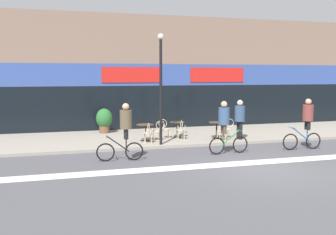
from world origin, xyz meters
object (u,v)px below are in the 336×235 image
Objects in this scene: bistro_table_2 at (217,127)px; cafe_chair_2_near at (222,129)px; cyclist_1 at (225,123)px; cafe_chair_0_near at (148,131)px; cafe_chair_1_near at (181,128)px; cafe_chair_1_side at (165,127)px; planter_pot at (104,120)px; lamp_post at (161,81)px; bistro_table_0 at (145,129)px; cyclist_2 at (124,127)px; cafe_chair_0_side at (158,129)px; cyclist_0 at (306,120)px; pedestrian_near_end at (240,116)px; cafe_chair_2_side at (229,127)px; bistro_table_1 at (177,126)px.

cafe_chair_2_near reaches higher than bistro_table_2.
cafe_chair_0_near is at bearing 130.29° from cyclist_1.
cafe_chair_1_near is at bearing 63.45° from cafe_chair_2_near.
cafe_chair_1_near is at bearing -69.42° from cafe_chair_0_near.
planter_pot reaches higher than cafe_chair_1_side.
lamp_post is 3.37m from cyclist_1.
bistro_table_2 is 0.16× the size of lamp_post.
cyclist_2 is (-1.53, -3.33, 0.56)m from bistro_table_0.
planter_pot is (-1.48, 2.97, 0.14)m from bistro_table_0.
cafe_chair_0_side is 0.70m from cafe_chair_1_side.
cafe_chair_2_near is (2.34, -1.41, 0.00)m from cafe_chair_1_side.
cyclist_0 is 3.67m from cyclist_1.
cyclist_0 is (5.71, -2.18, -1.64)m from lamp_post.
planter_pot reaches higher than cafe_chair_2_near.
cafe_chair_0_near is 0.19× the size of lamp_post.
lamp_post reaches higher than bistro_table_0.
cyclist_0 is at bearing -109.98° from cafe_chair_0_near.
cafe_chair_1_near reaches higher than bistro_table_0.
pedestrian_near_end is (3.72, -0.79, 0.58)m from cafe_chair_0_side.
cafe_chair_0_side is 3.85m from pedestrian_near_end.
cyclist_1 is (2.49, -2.61, 0.59)m from cafe_chair_0_near.
planter_pot reaches higher than bistro_table_0.
cafe_chair_0_side is at bearing -42.02° from cafe_chair_0_near.
bistro_table_2 is 0.42× the size of pedestrian_near_end.
cyclist_0 reaches higher than cyclist_2.
cafe_chair_2_side is 0.85m from pedestrian_near_end.
cafe_chair_0_side and cafe_chair_1_near have the same top height.
cafe_chair_1_near is (1.70, 0.52, 0.00)m from cafe_chair_0_near.
cyclist_0 is 1.01× the size of cyclist_2.
bistro_table_0 is at bearing -63.57° from planter_pot.
bistro_table_0 is 0.38× the size of cyclist_2.
cafe_chair_2_side is 3.76m from cyclist_0.
bistro_table_0 is 0.37× the size of cyclist_0.
cafe_chair_0_near is at bearing 113.67° from cafe_chair_1_near.
cafe_chair_1_side is 4.06m from cyclist_1.
cafe_chair_0_side is at bearing -117.32° from cyclist_2.
pedestrian_near_end is at bearing -20.06° from cafe_chair_1_side.
cafe_chair_1_near is 2.76m from lamp_post.
cyclist_1 is 4.02m from cyclist_2.
bistro_table_0 is 1.20m from cafe_chair_1_side.
cafe_chair_0_side is at bearing 116.58° from cyclist_1.
cyclist_0 is (6.16, -2.67, 0.60)m from cafe_chair_0_near.
pedestrian_near_end reaches higher than cafe_chair_0_near.
cyclist_1 reaches higher than cafe_chair_0_near.
planter_pot is (-3.18, 2.45, 0.15)m from bistro_table_1.
bistro_table_0 is 1.05× the size of bistro_table_1.
cyclist_2 reaches higher than bistro_table_2.
lamp_post is at bearing -68.49° from bistro_table_0.
bistro_table_2 is 3.17m from cyclist_1.
bistro_table_0 is 0.43× the size of pedestrian_near_end.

